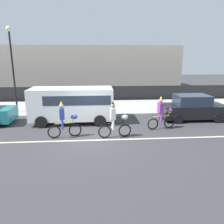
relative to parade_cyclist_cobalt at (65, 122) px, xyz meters
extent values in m
plane|color=#38383A|center=(1.36, -0.03, -0.84)|extent=(80.00, 80.00, 0.00)
cube|color=beige|center=(1.36, -0.53, -0.84)|extent=(36.00, 0.14, 0.01)
cube|color=#ADAAA3|center=(1.36, 6.47, -0.77)|extent=(60.00, 5.00, 0.15)
cube|color=black|center=(1.36, 9.37, -0.14)|extent=(40.00, 0.08, 1.40)
cube|color=#B2A899|center=(-2.51, 17.97, 1.80)|extent=(28.00, 8.00, 5.29)
torus|color=black|center=(0.50, 0.10, -0.51)|extent=(0.67, 0.20, 0.67)
torus|color=black|center=(-0.53, -0.11, -0.51)|extent=(0.67, 0.20, 0.67)
cylinder|color=gold|center=(-0.01, 0.00, -0.09)|extent=(0.96, 0.24, 0.05)
cylinder|color=gold|center=(-0.16, -0.03, 0.00)|extent=(0.04, 0.04, 0.18)
cylinder|color=gold|center=(0.40, 0.08, 0.02)|extent=(0.04, 0.04, 0.23)
cylinder|color=gold|center=(0.40, 0.08, 0.14)|extent=(0.13, 0.50, 0.03)
ellipsoid|color=#2D47B2|center=(0.48, 0.10, 0.21)|extent=(0.39, 0.27, 0.24)
cube|color=#2D47B2|center=(-0.11, -0.02, 0.42)|extent=(0.30, 0.36, 0.56)
sphere|color=tan|center=(-0.11, -0.02, 0.82)|extent=(0.22, 0.22, 0.22)
cone|color=gold|center=(-0.11, -0.02, 1.00)|extent=(0.14, 0.14, 0.16)
cylinder|color=#2D47B2|center=(-0.08, -0.16, -0.13)|extent=(0.11, 0.11, 0.48)
cylinder|color=#2D47B2|center=(-0.14, 0.11, -0.13)|extent=(0.11, 0.11, 0.48)
torus|color=black|center=(3.06, -0.16, -0.51)|extent=(0.67, 0.14, 0.67)
torus|color=black|center=(2.02, -0.27, -0.51)|extent=(0.67, 0.14, 0.67)
cylinder|color=black|center=(2.54, -0.21, -0.09)|extent=(0.97, 0.15, 0.05)
cylinder|color=black|center=(2.39, -0.23, 0.00)|extent=(0.04, 0.04, 0.18)
cylinder|color=black|center=(2.96, -0.17, 0.02)|extent=(0.04, 0.04, 0.23)
cylinder|color=black|center=(2.96, -0.17, 0.14)|extent=(0.08, 0.50, 0.03)
ellipsoid|color=white|center=(3.04, -0.16, 0.21)|extent=(0.38, 0.24, 0.24)
cube|color=white|center=(2.44, -0.22, 0.42)|extent=(0.27, 0.34, 0.56)
sphere|color=#9E7051|center=(2.44, -0.22, 0.82)|extent=(0.22, 0.22, 0.22)
cone|color=black|center=(2.44, -0.22, 1.00)|extent=(0.14, 0.14, 0.16)
cylinder|color=white|center=(2.46, -0.36, -0.13)|extent=(0.11, 0.11, 0.48)
cylinder|color=white|center=(2.43, -0.08, -0.13)|extent=(0.11, 0.11, 0.48)
torus|color=black|center=(5.83, 1.08, -0.51)|extent=(0.67, 0.21, 0.67)
torus|color=black|center=(4.80, 0.86, -0.51)|extent=(0.67, 0.21, 0.67)
cylinder|color=#E5D84C|center=(5.31, 0.97, -0.09)|extent=(0.95, 0.26, 0.05)
cylinder|color=#E5D84C|center=(5.17, 0.94, 0.00)|extent=(0.04, 0.04, 0.18)
cylinder|color=#E5D84C|center=(5.72, 1.06, 0.02)|extent=(0.04, 0.04, 0.23)
cylinder|color=#E5D84C|center=(5.72, 1.06, 0.14)|extent=(0.14, 0.50, 0.03)
ellipsoid|color=purple|center=(5.81, 1.08, 0.21)|extent=(0.39, 0.27, 0.24)
cube|color=purple|center=(5.22, 0.95, 0.42)|extent=(0.30, 0.36, 0.56)
sphere|color=tan|center=(5.22, 0.95, 0.82)|extent=(0.22, 0.22, 0.22)
cone|color=#E5D84C|center=(5.22, 0.95, 1.00)|extent=(0.14, 0.14, 0.16)
cylinder|color=purple|center=(5.25, 0.81, -0.13)|extent=(0.11, 0.11, 0.48)
cylinder|color=purple|center=(5.19, 1.09, -0.13)|extent=(0.11, 0.11, 0.48)
cube|color=white|center=(0.12, 2.67, 0.39)|extent=(5.00, 2.00, 1.90)
cube|color=#283342|center=(0.52, 2.67, 0.74)|extent=(3.90, 2.02, 0.56)
cylinder|color=black|center=(1.82, 1.67, -0.49)|extent=(0.70, 0.22, 0.70)
cylinder|color=black|center=(1.82, 3.67, -0.49)|extent=(0.70, 0.22, 0.70)
cylinder|color=black|center=(-1.58, 1.67, -0.49)|extent=(0.70, 0.22, 0.70)
cylinder|color=black|center=(-1.58, 3.67, -0.49)|extent=(0.70, 0.22, 0.70)
cube|color=black|center=(7.92, 2.73, -0.24)|extent=(4.10, 1.72, 0.80)
cube|color=#232D3D|center=(7.82, 2.73, 0.48)|extent=(2.10, 1.58, 0.64)
cylinder|color=black|center=(9.19, 1.87, -0.54)|extent=(0.60, 0.20, 0.60)
cylinder|color=black|center=(9.19, 3.59, -0.54)|extent=(0.60, 0.20, 0.60)
cylinder|color=black|center=(6.65, 1.87, -0.54)|extent=(0.60, 0.20, 0.60)
cylinder|color=black|center=(6.65, 3.59, -0.54)|extent=(0.60, 0.20, 0.60)
cylinder|color=black|center=(-4.26, 3.52, -0.54)|extent=(0.60, 0.20, 0.60)
cylinder|color=black|center=(-4.07, 5.04, 2.06)|extent=(0.12, 0.12, 5.50)
sphere|color=#EAEACC|center=(-4.07, 5.04, 4.99)|extent=(0.36, 0.36, 0.36)
camera|label=1|loc=(1.60, -10.74, 3.16)|focal=35.00mm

